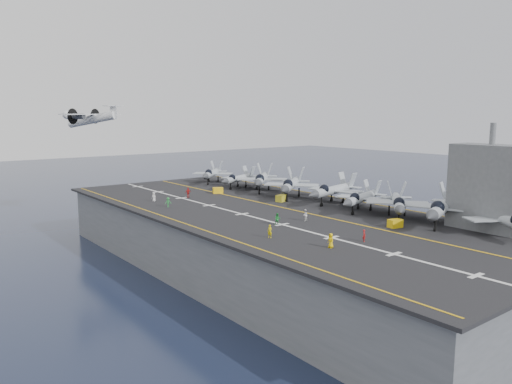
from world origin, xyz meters
TOP-DOWN VIEW (x-y plane):
  - ground at (0.00, 0.00)m, footprint 500.00×500.00m
  - hull at (0.00, 0.00)m, footprint 36.00×90.00m
  - flight_deck at (0.00, 0.00)m, footprint 38.00×92.00m
  - foul_line at (3.00, 0.00)m, footprint 0.35×90.00m
  - landing_centerline at (-6.00, 0.00)m, footprint 0.50×90.00m
  - deck_edge_port at (-17.00, 0.00)m, footprint 0.25×90.00m
  - deck_edge_stbd at (18.50, 0.00)m, footprint 0.25×90.00m
  - island_superstructure at (15.00, -30.00)m, footprint 5.00×10.00m
  - fighter_jet_0 at (13.12, -33.13)m, footprint 14.81×16.32m
  - fighter_jet_1 at (12.39, -24.69)m, footprint 18.91×15.75m
  - fighter_jet_2 at (11.81, -17.23)m, footprint 17.37×16.71m
  - fighter_jet_3 at (11.49, -10.19)m, footprint 15.85×13.01m
  - fighter_jet_4 at (13.22, -2.05)m, footprint 16.87×13.25m
  - fighter_jet_5 at (11.17, 7.23)m, footprint 18.89×18.04m
  - fighter_jet_6 at (12.05, 17.53)m, footprint 18.43×18.41m
  - fighter_jet_7 at (11.15, 24.63)m, footprint 15.03×12.84m
  - fighter_jet_8 at (10.74, 35.01)m, footprint 16.39×16.16m
  - tow_cart_a at (5.69, -21.40)m, footprint 2.17×1.63m
  - tow_cart_b at (6.89, 5.16)m, footprint 2.39×1.93m
  - tow_cart_c at (2.94, 20.64)m, footprint 2.38×2.03m
  - crew_0 at (-9.77, -23.50)m, footprint 0.85×1.17m
  - crew_1 at (-12.46, -15.06)m, footprint 1.10×1.26m
  - crew_2 at (-6.61, -9.72)m, footprint 1.27×1.15m
  - crew_3 at (-12.55, 13.05)m, footprint 1.19×0.96m
  - crew_4 at (-4.78, 19.46)m, footprint 1.36×1.04m
  - crew_5 at (-11.87, 19.98)m, footprint 1.14×1.20m
  - crew_6 at (-4.18, -24.00)m, footprint 1.06×1.14m
  - crew_7 at (-1.48, -10.15)m, footprint 1.25×1.00m
  - transport_plane at (-10.87, 53.31)m, footprint 24.27×22.37m

SIDE VIEW (x-z plane):
  - ground at x=0.00m, z-range 0.00..0.00m
  - hull at x=0.00m, z-range 0.00..10.00m
  - flight_deck at x=0.00m, z-range 10.00..10.40m
  - foul_line at x=3.00m, z-range 10.41..10.43m
  - landing_centerline at x=-6.00m, z-range 10.41..10.43m
  - deck_edge_port at x=-17.00m, z-range 10.41..10.43m
  - deck_edge_stbd at x=18.50m, z-range 10.41..10.43m
  - tow_cart_a at x=5.69m, z-range 10.40..11.58m
  - tow_cart_c at x=2.94m, z-range 10.40..11.61m
  - tow_cart_b at x=6.89m, z-range 10.40..11.64m
  - crew_6 at x=-4.18m, z-range 10.40..11.99m
  - crew_5 at x=-11.87m, z-range 10.40..12.07m
  - crew_3 at x=-12.55m, z-range 10.40..12.12m
  - crew_1 at x=-12.46m, z-range 10.40..12.17m
  - crew_2 at x=-6.61m, z-range 10.40..12.17m
  - crew_7 at x=-1.48m, z-range 10.40..12.22m
  - crew_0 at x=-9.77m, z-range 10.40..12.22m
  - crew_4 at x=-4.78m, z-range 10.40..12.45m
  - fighter_jet_7 at x=11.15m, z-range 10.40..14.81m
  - fighter_jet_0 at x=13.12m, z-range 10.40..15.12m
  - fighter_jet_3 at x=11.49m, z-range 10.40..15.14m
  - fighter_jet_8 at x=10.74m, z-range 10.40..15.20m
  - fighter_jet_2 at x=11.81m, z-range 10.40..15.44m
  - fighter_jet_4 at x=13.22m, z-range 10.40..15.58m
  - fighter_jet_6 at x=12.05m, z-range 10.40..15.83m
  - fighter_jet_5 at x=11.17m, z-range 10.40..15.88m
  - fighter_jet_1 at x=12.39m, z-range 10.40..16.01m
  - island_superstructure at x=15.00m, z-range 10.40..25.40m
  - transport_plane at x=-10.87m, z-range 23.01..27.75m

